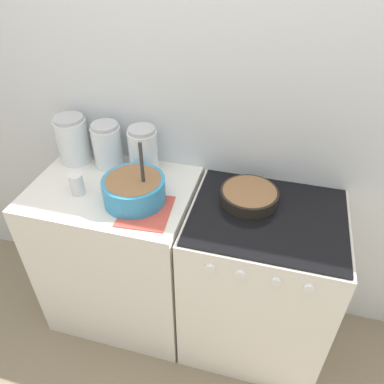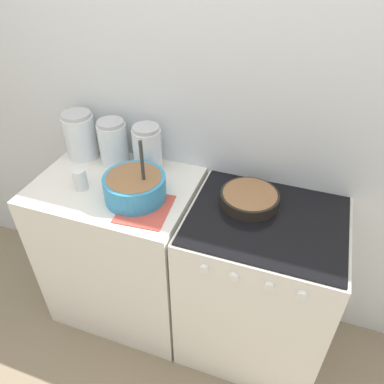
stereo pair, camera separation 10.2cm
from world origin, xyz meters
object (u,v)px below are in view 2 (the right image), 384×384
(storage_jar_middle, at_px, (114,145))
(storage_jar_right, at_px, (148,151))
(stove, at_px, (256,286))
(tin_can, at_px, (80,179))
(baking_pan, at_px, (250,198))
(storage_jar_left, at_px, (81,138))
(mixing_bowl, at_px, (135,186))

(storage_jar_middle, height_order, storage_jar_right, storage_jar_right)
(stove, height_order, storage_jar_middle, storage_jar_middle)
(storage_jar_middle, distance_m, tin_can, 0.27)
(baking_pan, bearing_deg, storage_jar_left, 173.37)
(stove, xyz_separation_m, mixing_bowl, (-0.61, -0.06, 0.54))
(stove, height_order, storage_jar_left, storage_jar_left)
(storage_jar_left, bearing_deg, tin_can, -59.83)
(storage_jar_right, bearing_deg, storage_jar_middle, -180.00)
(baking_pan, bearing_deg, storage_jar_right, 168.81)
(mixing_bowl, bearing_deg, stove, 5.54)
(storage_jar_right, bearing_deg, baking_pan, -11.19)
(storage_jar_left, bearing_deg, storage_jar_right, 0.00)
(tin_can, bearing_deg, baking_pan, 11.03)
(baking_pan, bearing_deg, stove, -38.03)
(storage_jar_middle, bearing_deg, storage_jar_right, 0.00)
(storage_jar_right, bearing_deg, mixing_bowl, -79.40)
(storage_jar_left, distance_m, tin_can, 0.31)
(stove, xyz_separation_m, storage_jar_right, (-0.66, 0.19, 0.57))
(storage_jar_right, xyz_separation_m, tin_can, (-0.24, -0.26, -0.05))
(storage_jar_left, relative_size, tin_can, 2.39)
(baking_pan, xyz_separation_m, storage_jar_right, (-0.56, 0.11, 0.07))
(mixing_bowl, distance_m, storage_jar_left, 0.50)
(storage_jar_left, height_order, tin_can, storage_jar_left)
(stove, distance_m, storage_jar_middle, 1.04)
(stove, bearing_deg, storage_jar_middle, 167.51)
(baking_pan, height_order, tin_can, tin_can)
(stove, xyz_separation_m, storage_jar_left, (-1.05, 0.19, 0.57))
(baking_pan, xyz_separation_m, tin_can, (-0.79, -0.15, 0.02))
(mixing_bowl, height_order, baking_pan, mixing_bowl)
(stove, relative_size, baking_pan, 3.47)
(stove, distance_m, mixing_bowl, 0.81)
(storage_jar_left, height_order, storage_jar_middle, storage_jar_left)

